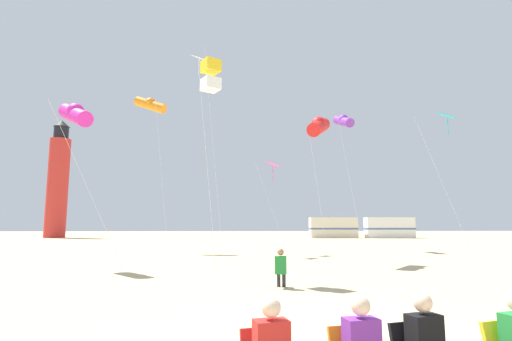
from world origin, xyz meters
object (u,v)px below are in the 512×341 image
at_px(kite_tube_violet, 343,121).
at_px(lighthouse_distant, 58,182).
at_px(kite_tube_scarlet, 319,126).
at_px(rv_van_white, 389,228).
at_px(kite_flyer_standing, 281,267).
at_px(rv_van_cream, 333,228).
at_px(kite_diamond_rainbow, 273,167).
at_px(kite_diamond_white, 200,67).
at_px(kite_tube_orange, 150,104).
at_px(kite_box_gold, 211,76).
at_px(kite_tube_magenta, 76,114).
at_px(kite_diamond_cyan, 447,121).

height_order(kite_tube_violet, lighthouse_distant, lighthouse_distant).
distance_m(kite_tube_scarlet, rv_van_white, 38.45).
xyz_separation_m(kite_flyer_standing, kite_tube_violet, (6.96, 16.92, 9.10)).
bearing_deg(kite_tube_violet, rv_van_cream, 77.87).
xyz_separation_m(kite_diamond_rainbow, kite_diamond_white, (-4.92, 0.90, 7.11)).
distance_m(kite_diamond_rainbow, lighthouse_distant, 41.91).
bearing_deg(rv_van_white, kite_tube_orange, -133.13).
height_order(kite_box_gold, lighthouse_distant, lighthouse_distant).
relative_size(kite_tube_violet, rv_van_cream, 1.59).
bearing_deg(kite_tube_magenta, rv_van_cream, 60.36).
bearing_deg(kite_diamond_cyan, rv_van_white, 74.16).
relative_size(kite_tube_scarlet, kite_box_gold, 0.95).
distance_m(kite_diamond_white, kite_tube_magenta, 11.63).
bearing_deg(kite_tube_orange, kite_tube_scarlet, -39.98).
relative_size(kite_flyer_standing, kite_diamond_rainbow, 0.19).
xyz_separation_m(kite_diamond_rainbow, kite_box_gold, (-3.45, -11.36, 1.76)).
bearing_deg(kite_diamond_white, kite_diamond_rainbow, -10.37).
height_order(kite_flyer_standing, kite_box_gold, kite_box_gold).
xyz_separation_m(kite_diamond_white, kite_tube_violet, (10.73, 2.57, -2.97)).
height_order(kite_tube_violet, rv_van_cream, kite_tube_violet).
distance_m(kite_tube_scarlet, kite_diamond_cyan, 8.49).
bearing_deg(kite_tube_violet, rv_van_white, 61.99).
bearing_deg(kite_flyer_standing, kite_tube_violet, -102.98).
relative_size(kite_tube_magenta, lighthouse_distant, 0.44).
bearing_deg(kite_diamond_rainbow, kite_diamond_cyan, -20.81).
bearing_deg(kite_tube_magenta, kite_tube_orange, 84.56).
relative_size(kite_diamond_white, kite_tube_magenta, 1.83).
bearing_deg(kite_tube_orange, rv_van_cream, 52.77).
xyz_separation_m(kite_diamond_rainbow, kite_tube_violet, (5.81, 3.47, 4.14)).
xyz_separation_m(kite_tube_orange, kite_tube_magenta, (-1.00, -10.55, -3.75)).
height_order(kite_tube_violet, kite_tube_scarlet, kite_tube_violet).
bearing_deg(kite_flyer_standing, kite_tube_magenta, -23.74).
bearing_deg(kite_diamond_cyan, kite_tube_scarlet, -163.99).
xyz_separation_m(kite_tube_magenta, rv_van_cream, (20.89, 36.71, -5.36)).
bearing_deg(lighthouse_distant, rv_van_cream, -4.20).
bearing_deg(kite_diamond_rainbow, kite_flyer_standing, -94.88).
bearing_deg(kite_tube_scarlet, kite_tube_magenta, -170.77).
xyz_separation_m(kite_diamond_white, rv_van_white, (23.75, 27.05, -11.29)).
bearing_deg(kite_box_gold, kite_tube_orange, 110.31).
bearing_deg(kite_tube_scarlet, kite_diamond_rainbow, 106.08).
relative_size(kite_box_gold, kite_diamond_cyan, 0.94).
bearing_deg(rv_van_white, kite_diamond_rainbow, -119.77).
height_order(kite_tube_violet, kite_tube_orange, kite_tube_orange).
xyz_separation_m(kite_tube_orange, rv_van_cream, (19.88, 26.16, -9.10)).
distance_m(kite_diamond_rainbow, kite_tube_scarlet, 6.44).
relative_size(lighthouse_distant, rv_van_white, 2.55).
bearing_deg(kite_diamond_white, kite_flyer_standing, -75.28).
relative_size(kite_diamond_cyan, lighthouse_distant, 0.50).
xyz_separation_m(kite_tube_orange, rv_van_white, (27.46, 25.31, -9.10)).
bearing_deg(rv_van_cream, kite_tube_scarlet, -102.76).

